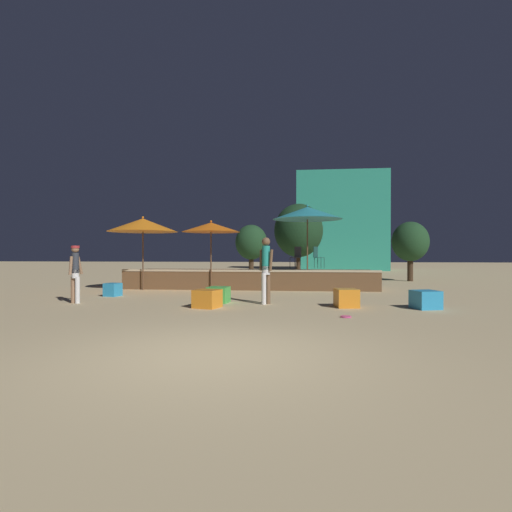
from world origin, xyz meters
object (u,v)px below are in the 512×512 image
Objects in this scene: bistro_chair_1 at (317,255)px; background_tree_0 at (251,243)px; cube_seat_2 at (207,299)px; cube_seat_4 at (346,298)px; person_0 at (266,267)px; background_tree_2 at (410,242)px; cube_seat_3 at (426,300)px; frisbee_disc at (346,317)px; person_1 at (75,271)px; background_tree_1 at (299,231)px; cube_seat_1 at (113,290)px; patio_umbrella_0 at (143,225)px; patio_umbrella_2 at (211,227)px; patio_umbrella_1 at (307,213)px; bistro_chair_0 at (297,255)px; cube_seat_0 at (218,295)px.

bistro_chair_1 is 6.89m from background_tree_0.
cube_seat_4 is (3.59, 0.47, 0.01)m from cube_seat_2.
person_0 is 0.61× the size of background_tree_0.
background_tree_0 is 8.51m from background_tree_2.
cube_seat_3 is 2.71m from frisbee_disc.
cube_seat_4 is 2.32m from person_0.
person_1 is at bearing 179.38° from cube_seat_3.
cube_seat_1 is at bearing -115.48° from background_tree_1.
patio_umbrella_0 is 2.65m from patio_umbrella_2.
person_0 is 0.61× the size of background_tree_2.
patio_umbrella_1 reaches higher than patio_umbrella_2.
bistro_chair_0 is 0.87m from bistro_chair_1.
cube_seat_4 is at bearing -9.53° from cube_seat_0.
person_1 is at bearing -139.00° from background_tree_2.
patio_umbrella_1 is at bearing 101.57° from cube_seat_4.
cube_seat_2 is at bearing -126.36° from background_tree_2.
bistro_chair_0 reaches higher than cube_seat_2.
bistro_chair_0 and bistro_chair_1 have the same top height.
background_tree_1 is at bearing 43.10° from background_tree_0.
cube_seat_2 is at bearing -172.51° from cube_seat_4.
person_0 is at bearing -93.50° from background_tree_1.
patio_umbrella_0 is at bearing -177.97° from patio_umbrella_2.
cube_seat_1 is 8.14m from bistro_chair_1.
background_tree_0 is 1.01× the size of background_tree_2.
frisbee_disc is 14.42m from background_tree_0.
bistro_chair_0 is (-0.41, 1.56, -1.58)m from patio_umbrella_1.
cube_seat_4 is (0.92, -4.49, -2.68)m from patio_umbrella_1.
cube_seat_3 is at bearing -2.22° from cube_seat_4.
bistro_chair_0 is at bearing 104.80° from patio_umbrella_1.
cube_seat_0 is at bearing -99.09° from background_tree_1.
person_1 is 0.53× the size of background_tree_0.
bistro_chair_0 is at bearing -143.11° from background_tree_2.
bistro_chair_1 is at bearing 64.93° from cube_seat_2.
cube_seat_0 is 0.38× the size of person_1.
background_tree_0 is (0.59, 7.82, -0.36)m from patio_umbrella_2.
background_tree_1 is at bearing 80.91° from cube_seat_0.
patio_umbrella_0 is 0.63× the size of background_tree_1.
person_0 is at bearing -167.37° from bistro_chair_1.
person_0 is 5.37m from person_1.
bistro_chair_0 reaches higher than cube_seat_1.
frisbee_disc is at bearing -53.87° from patio_umbrella_2.
bistro_chair_0 reaches higher than cube_seat_4.
patio_umbrella_0 is 1.74× the size of person_1.
cube_seat_2 is at bearing -175.92° from cube_seat_3.
background_tree_1 is (6.04, 12.68, 2.62)m from cube_seat_1.
background_tree_2 is at bearing 53.64° from cube_seat_2.
background_tree_0 reaches higher than cube_seat_2.
cube_seat_3 is at bearing -57.77° from patio_umbrella_1.
person_0 reaches higher than bistro_chair_1.
cube_seat_2 is at bearing 8.74° from person_1.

